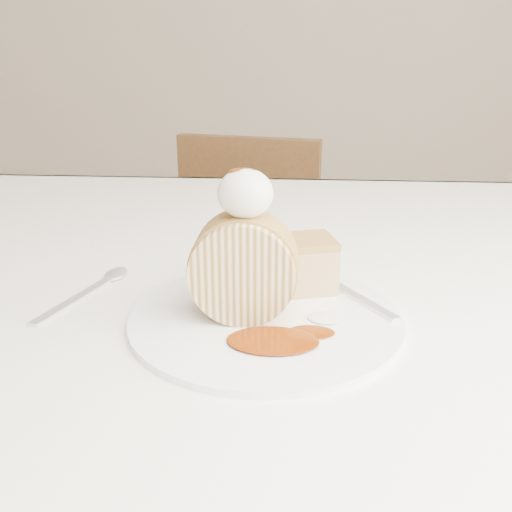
{
  "coord_description": "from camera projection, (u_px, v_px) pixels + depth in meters",
  "views": [
    {
      "loc": [
        0.0,
        -0.48,
        1.01
      ],
      "look_at": [
        -0.03,
        0.03,
        0.81
      ],
      "focal_mm": 40.0,
      "sensor_mm": 36.0,
      "label": 1
    }
  ],
  "objects": [
    {
      "name": "chair_far",
      "position": [
        257.0,
        251.0,
        1.62
      ],
      "size": [
        0.44,
        0.44,
        0.78
      ],
      "rotation": [
        0.0,
        0.0,
        2.94
      ],
      "color": "brown",
      "rests_on": "ground"
    },
    {
      "name": "cake_chunk",
      "position": [
        305.0,
        267.0,
        0.61
      ],
      "size": [
        0.07,
        0.07,
        0.05
      ],
      "primitive_type": "cube",
      "rotation": [
        0.0,
        0.0,
        0.26
      ],
      "color": "#BB8D47",
      "rests_on": "plate"
    },
    {
      "name": "plate",
      "position": [
        265.0,
        318.0,
        0.56
      ],
      "size": [
        0.33,
        0.33,
        0.01
      ],
      "primitive_type": "cylinder",
      "rotation": [
        0.0,
        0.0,
        0.26
      ],
      "color": "white",
      "rests_on": "table"
    },
    {
      "name": "roulade_slice",
      "position": [
        244.0,
        268.0,
        0.54
      ],
      "size": [
        0.1,
        0.05,
        0.1
      ],
      "primitive_type": "cylinder",
      "rotation": [
        1.57,
        0.0,
        -0.0
      ],
      "color": "beige",
      "rests_on": "plate"
    },
    {
      "name": "table",
      "position": [
        289.0,
        321.0,
        0.76
      ],
      "size": [
        1.4,
        0.9,
        0.75
      ],
      "color": "white",
      "rests_on": "ground"
    },
    {
      "name": "whipped_cream",
      "position": [
        245.0,
        193.0,
        0.52
      ],
      "size": [
        0.05,
        0.05,
        0.05
      ],
      "primitive_type": "ellipsoid",
      "color": "white",
      "rests_on": "roulade_slice"
    },
    {
      "name": "fork",
      "position": [
        359.0,
        298.0,
        0.59
      ],
      "size": [
        0.11,
        0.14,
        0.0
      ],
      "primitive_type": "cube",
      "rotation": [
        0.0,
        0.0,
        0.58
      ],
      "color": "silver",
      "rests_on": "plate"
    },
    {
      "name": "spoon",
      "position": [
        73.0,
        301.0,
        0.6
      ],
      "size": [
        0.07,
        0.15,
        0.0
      ],
      "primitive_type": "cube",
      "rotation": [
        0.0,
        0.0,
        -0.32
      ],
      "color": "silver",
      "rests_on": "table"
    },
    {
      "name": "caramel_pool",
      "position": [
        273.0,
        340.0,
        0.51
      ],
      "size": [
        0.09,
        0.07,
        0.0
      ],
      "primitive_type": null,
      "rotation": [
        0.0,
        0.0,
        0.26
      ],
      "color": "#662404",
      "rests_on": "plate"
    },
    {
      "name": "caramel_drizzle",
      "position": [
        243.0,
        165.0,
        0.51
      ],
      "size": [
        0.03,
        0.02,
        0.01
      ],
      "primitive_type": "ellipsoid",
      "color": "#662404",
      "rests_on": "whipped_cream"
    }
  ]
}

